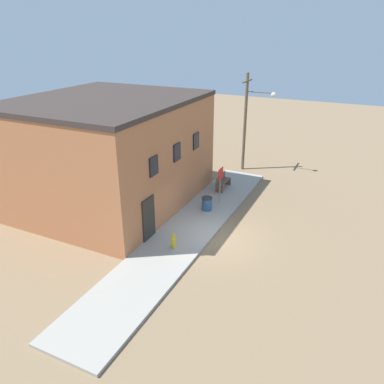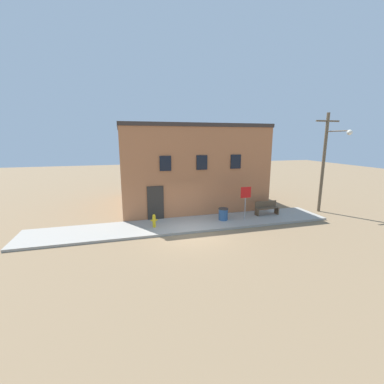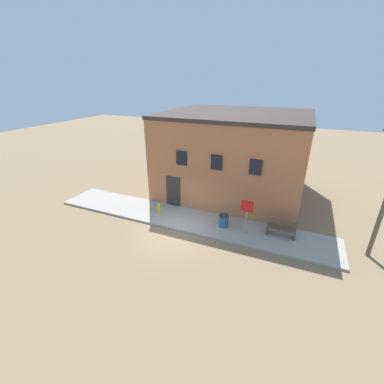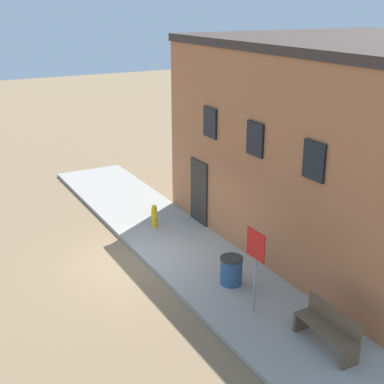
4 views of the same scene
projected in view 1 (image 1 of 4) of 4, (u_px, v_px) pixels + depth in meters
The scene contains 8 objects.
ground_plane at pixel (213, 238), 18.20m from camera, with size 80.00×80.00×0.00m, color #846B4C.
sidewalk at pixel (188, 230), 18.71m from camera, with size 17.67×2.72×0.13m.
brick_building at pixel (109, 152), 20.95m from camera, with size 9.97×8.73×5.98m.
fire_hydrant at pixel (173, 241), 16.98m from camera, with size 0.38×0.18×0.75m.
stop_sign at pixel (220, 178), 21.14m from camera, with size 0.67×0.06×2.04m.
bench at pixel (222, 182), 23.30m from camera, with size 1.54×0.44×0.88m.
trash_bin at pixel (207, 204), 20.56m from camera, with size 0.58×0.58×0.74m.
utility_pole at pixel (248, 118), 25.45m from camera, with size 1.80×2.07×6.69m.
Camera 1 is at (-14.67, -5.84, 9.38)m, focal length 35.00 mm.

